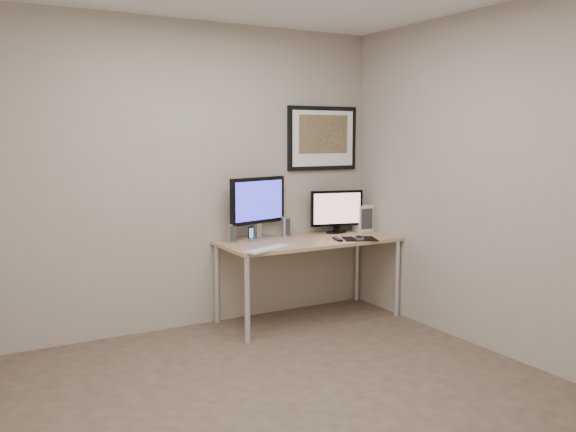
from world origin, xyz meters
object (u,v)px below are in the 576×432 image
at_px(monitor_tv, 337,210).
at_px(desk, 309,247).
at_px(speaker_right, 285,226).
at_px(speaker_left, 232,233).
at_px(monitor_large, 258,205).
at_px(keyboard, 268,249).
at_px(phone_dock, 251,234).
at_px(framed_art, 323,138).
at_px(fan_unit, 363,218).

bearing_deg(monitor_tv, desk, -144.37).
relative_size(monitor_tv, speaker_right, 2.80).
bearing_deg(speaker_right, speaker_left, 169.19).
distance_m(desk, monitor_large, 0.59).
height_order(monitor_large, keyboard, monitor_large).
distance_m(speaker_right, keyboard, 0.70).
xyz_separation_m(phone_dock, keyboard, (-0.07, -0.46, -0.05)).
bearing_deg(speaker_right, monitor_tv, -25.08).
height_order(speaker_right, phone_dock, speaker_right).
xyz_separation_m(speaker_left, phone_dock, (0.18, 0.00, -0.02)).
relative_size(monitor_large, keyboard, 1.27).
bearing_deg(desk, speaker_left, 164.68).
xyz_separation_m(framed_art, phone_dock, (-0.83, -0.15, -0.83)).
xyz_separation_m(framed_art, fan_unit, (0.36, -0.18, -0.77)).
bearing_deg(framed_art, desk, -136.54).
distance_m(monitor_tv, speaker_left, 1.09).
bearing_deg(fan_unit, keyboard, -161.51).
height_order(monitor_large, phone_dock, monitor_large).
relative_size(desk, framed_art, 2.13).
bearing_deg(fan_unit, speaker_left, 178.45).
height_order(monitor_large, speaker_left, monitor_large).
bearing_deg(monitor_large, phone_dock, -165.43).
xyz_separation_m(desk, monitor_large, (-0.38, 0.24, 0.37)).
relative_size(speaker_left, fan_unit, 0.64).
bearing_deg(phone_dock, desk, -39.97).
xyz_separation_m(monitor_large, speaker_right, (0.28, 0.01, -0.21)).
xyz_separation_m(monitor_tv, speaker_left, (-1.08, 0.01, -0.14)).
xyz_separation_m(speaker_right, keyboard, (-0.45, -0.52, -0.08)).
bearing_deg(speaker_left, monitor_large, 17.12).
bearing_deg(monitor_large, desk, -46.81).
bearing_deg(desk, framed_art, 43.46).
xyz_separation_m(monitor_large, phone_dock, (-0.10, -0.06, -0.24)).
relative_size(framed_art, monitor_large, 1.26).
distance_m(speaker_right, phone_dock, 0.38).
bearing_deg(keyboard, speaker_right, 26.53).
height_order(desk, keyboard, keyboard).
relative_size(desk, phone_dock, 12.82).
bearing_deg(speaker_left, phone_dock, 6.40).
xyz_separation_m(speaker_right, fan_unit, (0.81, -0.09, 0.03)).
relative_size(desk, speaker_right, 8.79).
relative_size(desk, fan_unit, 6.39).
bearing_deg(fan_unit, framed_art, 153.42).
xyz_separation_m(monitor_large, speaker_left, (-0.28, -0.06, -0.22)).
xyz_separation_m(speaker_left, fan_unit, (1.38, -0.03, 0.04)).
xyz_separation_m(desk, phone_dock, (-0.48, 0.19, 0.13)).
bearing_deg(monitor_tv, fan_unit, 8.57).
bearing_deg(monitor_large, speaker_right, -13.44).
distance_m(desk, monitor_tv, 0.53).
distance_m(monitor_large, monitor_tv, 0.81).
height_order(desk, speaker_left, speaker_left).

